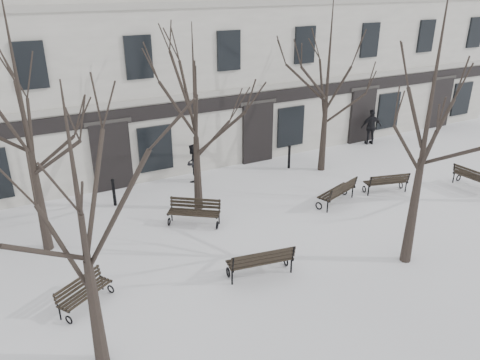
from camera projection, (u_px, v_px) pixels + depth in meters
ground at (285, 257)px, 15.08m from camera, size 100.00×100.00×0.00m
building at (148, 38)px, 23.41m from camera, size 40.40×10.20×11.40m
tree_1 at (79, 203)px, 9.35m from camera, size 4.63×4.63×6.62m
tree_2 at (431, 102)px, 12.89m from camera, size 5.75×5.75×8.21m
tree_4 at (20, 96)px, 13.54m from camera, size 5.77×5.77×8.24m
tree_5 at (195, 99)px, 16.60m from camera, size 4.87×4.87×6.96m
tree_6 at (329, 65)px, 20.10m from camera, size 5.43×5.43×7.75m
bench_0 at (84, 292)px, 12.71m from camera, size 1.63×1.32×0.80m
bench_1 at (261, 261)px, 13.93m from camera, size 2.08×1.03×1.00m
bench_2 at (387, 182)px, 19.44m from camera, size 1.90×1.09×0.91m
bench_3 at (194, 211)px, 16.95m from camera, size 1.89×1.63×0.95m
bench_4 at (338, 192)px, 18.46m from camera, size 2.04×1.29×0.98m
bench_5 at (475, 178)px, 19.75m from camera, size 0.82×1.92×0.95m
bollard_a at (114, 191)px, 18.31m from camera, size 0.15×0.15×1.14m
bollard_b at (289, 156)px, 21.95m from camera, size 0.15×0.15×1.14m
pedestrian_b at (194, 181)px, 20.76m from camera, size 1.05×1.03×1.70m
pedestrian_c at (369, 144)px, 25.43m from camera, size 1.21×0.80×1.91m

